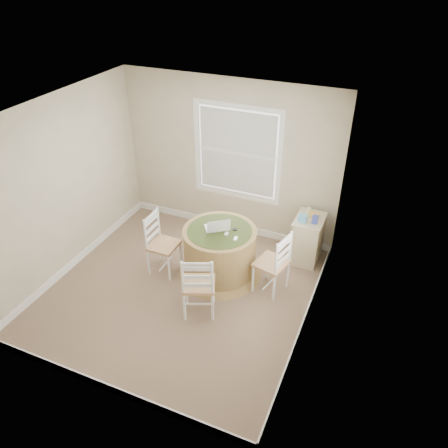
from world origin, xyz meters
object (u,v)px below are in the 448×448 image
at_px(chair_near, 199,284).
at_px(chair_right, 271,263).
at_px(laptop, 217,227).
at_px(corner_chest, 307,239).
at_px(round_table, 220,250).
at_px(chair_left, 164,245).

distance_m(chair_near, chair_right, 1.08).
relative_size(laptop, corner_chest, 0.59).
relative_size(round_table, laptop, 2.83).
distance_m(chair_left, chair_near, 1.03).
height_order(chair_right, corner_chest, chair_right).
bearing_deg(corner_chest, chair_right, -107.94).
relative_size(round_table, chair_left, 1.32).
xyz_separation_m(round_table, chair_right, (0.81, -0.06, 0.06)).
bearing_deg(chair_left, chair_right, -82.52).
bearing_deg(chair_near, laptop, -105.13).
relative_size(chair_right, corner_chest, 1.26).
height_order(chair_near, laptop, laptop).
xyz_separation_m(laptop, corner_chest, (1.15, 0.83, -0.42)).
distance_m(round_table, chair_near, 0.86).
relative_size(chair_near, chair_right, 1.00).
relative_size(round_table, corner_chest, 1.66).
relative_size(chair_right, laptop, 2.15).
relative_size(chair_left, chair_right, 1.00).
xyz_separation_m(round_table, chair_near, (0.07, -0.85, 0.06)).
xyz_separation_m(chair_left, corner_chest, (1.88, 1.11, -0.10)).
bearing_deg(chair_left, round_table, -71.04).
bearing_deg(corner_chest, laptop, -144.13).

